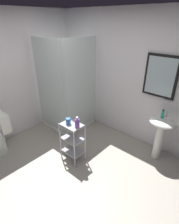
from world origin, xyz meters
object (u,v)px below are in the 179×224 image
Objects in this scene: storage_cart at (73,139)px; hand_soap_bottle at (163,114)px; conditioner_bottle_purple at (77,123)px; pedestal_sink at (161,131)px; shower_stall at (68,108)px; rinse_cup at (68,121)px.

storage_cart is 1.59m from hand_soap_bottle.
conditioner_bottle_purple is (-0.93, -1.09, -0.06)m from hand_soap_bottle.
pedestal_sink is at bearing 47.27° from conditioner_bottle_purple.
shower_stall is at bearing -169.46° from hand_soap_bottle.
storage_cart is (0.92, -0.72, -0.03)m from shower_stall.
hand_soap_bottle is 1.46× the size of rinse_cup.
rinse_cup is at bearing -134.95° from hand_soap_bottle.
rinse_cup is at bearing -40.68° from shower_stall.
hand_soap_bottle is 1.58m from rinse_cup.
hand_soap_bottle reaches higher than storage_cart.
storage_cart is at bearing -38.00° from shower_stall.
rinse_cup reaches higher than pedestal_sink.
shower_stall is 12.61× the size of hand_soap_bottle.
pedestal_sink is 1.54m from storage_cart.
conditioner_bottle_purple is (1.05, -0.72, 0.36)m from shower_stall.
shower_stall is at bearing 139.32° from rinse_cup.
storage_cart is at bearing 31.95° from rinse_cup.
hand_soap_bottle is 1.43m from conditioner_bottle_purple.
pedestal_sink is at bearing 43.49° from storage_cart.
conditioner_bottle_purple reaches higher than storage_cart.
shower_stall is 10.51× the size of conditioner_bottle_purple.
rinse_cup is (0.87, -0.75, 0.33)m from shower_stall.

